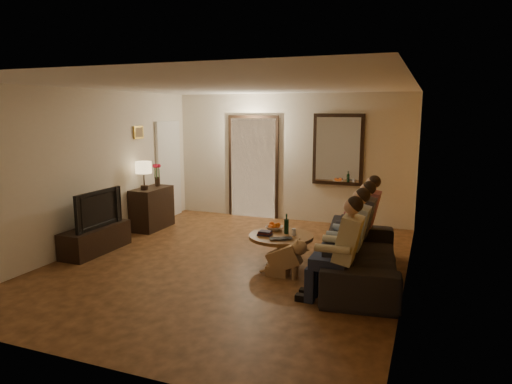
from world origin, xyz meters
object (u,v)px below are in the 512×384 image
at_px(dog, 284,257).
at_px(bowl, 274,228).
at_px(tv, 94,209).
at_px(person_a, 343,255).
at_px(wine_bottle, 286,223).
at_px(person_d, 365,221).
at_px(dresser, 152,208).
at_px(sofa, 362,255).
at_px(coffee_table, 281,250).
at_px(person_c, 358,230).
at_px(table_lamp, 144,175).
at_px(person_b, 351,241).
at_px(tv_stand, 96,239).
at_px(laptop, 282,240).

relative_size(dog, bowl, 2.16).
xyz_separation_m(tv, dog, (3.18, 0.02, -0.43)).
bearing_deg(person_a, wine_bottle, 131.62).
bearing_deg(person_a, person_d, 90.00).
bearing_deg(dresser, sofa, -17.17).
distance_m(dresser, tv, 1.64).
xyz_separation_m(tv, coffee_table, (2.98, 0.50, -0.49)).
bearing_deg(person_c, person_a, -90.00).
height_order(sofa, coffee_table, sofa).
height_order(table_lamp, person_b, table_lamp).
relative_size(dresser, person_a, 0.75).
relative_size(coffee_table, wine_bottle, 3.07).
height_order(tv, person_c, person_c).
distance_m(tv_stand, person_d, 4.28).
bearing_deg(person_a, coffee_table, 135.46).
height_order(person_a, coffee_table, person_a).
bearing_deg(tv, person_d, -73.46).
relative_size(table_lamp, wine_bottle, 1.74).
height_order(person_d, bowl, person_d).
xyz_separation_m(table_lamp, tv, (0.00, -1.39, -0.35)).
bearing_deg(person_b, sofa, 71.57).
distance_m(table_lamp, person_a, 4.56).
height_order(coffee_table, wine_bottle, wine_bottle).
height_order(sofa, person_a, person_a).
relative_size(dresser, laptop, 2.72).
xyz_separation_m(table_lamp, sofa, (4.18, -1.07, -0.73)).
xyz_separation_m(tv, person_b, (4.08, 0.01, -0.11)).
bearing_deg(wine_bottle, laptop, -82.50).
bearing_deg(laptop, person_c, -9.23).
relative_size(person_a, bowl, 4.63).
relative_size(sofa, person_a, 1.94).
relative_size(table_lamp, person_c, 0.45).
relative_size(dog, laptop, 1.70).
height_order(sofa, person_b, person_b).
bearing_deg(person_d, bowl, -158.97).
bearing_deg(sofa, table_lamp, 68.42).
bearing_deg(person_d, person_b, -90.00).
height_order(person_b, dog, person_b).
relative_size(person_d, coffee_table, 1.26).
bearing_deg(bowl, tv_stand, -165.60).
height_order(person_c, coffee_table, person_c).
bearing_deg(table_lamp, tv, -90.00).
bearing_deg(bowl, person_b, -28.81).
distance_m(dresser, person_a, 4.64).
xyz_separation_m(tv, person_c, (4.08, 0.61, -0.11)).
bearing_deg(coffee_table, dog, -66.94).
relative_size(tv, person_a, 0.86).
distance_m(person_b, laptop, 1.03).
height_order(tv, laptop, tv).
height_order(dresser, tv, tv).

